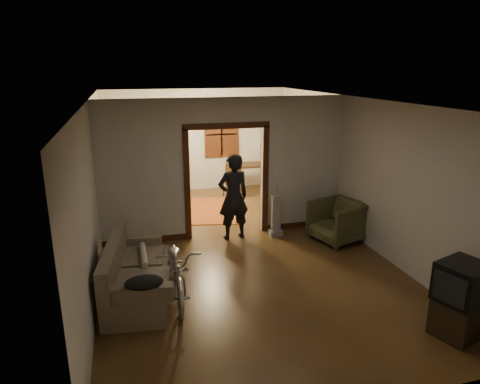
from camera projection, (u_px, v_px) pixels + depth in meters
name	position (u px, v px, depth m)	size (l,w,h in m)	color
floor	(236.00, 247.00, 8.27)	(5.00, 8.50, 0.01)	#3C2713
ceiling	(235.00, 100.00, 7.49)	(5.00, 8.50, 0.01)	white
wall_back	(197.00, 140.00, 11.81)	(5.00, 0.02, 2.80)	beige
wall_left	(93.00, 187.00, 7.24)	(0.02, 8.50, 2.80)	beige
wall_right	(357.00, 169.00, 8.51)	(0.02, 8.50, 2.80)	beige
partition_wall	(226.00, 168.00, 8.57)	(5.00, 0.14, 2.80)	beige
door_casing	(226.00, 183.00, 8.66)	(1.74, 0.20, 2.32)	#3C1C0D
far_window	(221.00, 134.00, 11.91)	(0.98, 0.06, 1.28)	black
chandelier	(208.00, 112.00, 9.93)	(0.24, 0.24, 0.24)	#FFE0A5
light_switch	(277.00, 173.00, 8.81)	(0.08, 0.01, 0.12)	silver
sofa	(138.00, 269.00, 6.41)	(0.86, 1.92, 0.88)	brown
rolled_paper	(143.00, 255.00, 6.69)	(0.10, 0.10, 0.78)	beige
jacket	(144.00, 282.00, 5.52)	(0.50, 0.37, 0.15)	black
bicycle	(178.00, 269.00, 6.37)	(0.61, 1.74, 0.91)	silver
armchair	(337.00, 221.00, 8.48)	(0.88, 0.91, 0.83)	#474627
tv_stand	(457.00, 318.00, 5.50)	(0.55, 0.50, 0.50)	black
crt_tv	(463.00, 282.00, 5.36)	(0.59, 0.53, 0.51)	black
vacuum	(276.00, 215.00, 8.76)	(0.26, 0.21, 0.86)	gray
person	(233.00, 197.00, 8.48)	(0.64, 0.42, 1.75)	black
oriental_rug	(208.00, 210.00, 10.40)	(1.56, 2.04, 0.02)	maroon
locker	(156.00, 164.00, 11.39)	(0.88, 0.49, 1.76)	#1C301D
globe	(154.00, 124.00, 11.09)	(0.31, 0.31, 0.31)	#1E5972
desk	(248.00, 179.00, 11.72)	(1.09, 0.61, 0.80)	#311E10
desk_chair	(232.00, 180.00, 11.29)	(0.42, 0.42, 0.95)	#311E10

